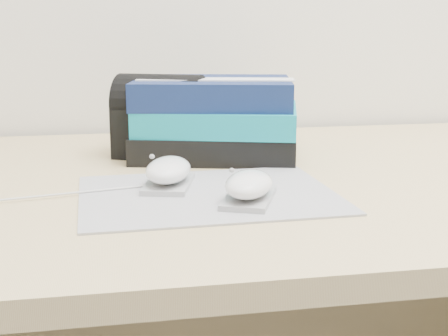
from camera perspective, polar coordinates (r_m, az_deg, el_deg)
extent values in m
cube|color=tan|center=(0.96, 4.26, -1.29)|extent=(1.60, 0.80, 0.03)
cube|color=tan|center=(1.43, 0.09, -11.78)|extent=(1.52, 0.03, 0.35)
cube|color=gray|center=(0.83, -1.49, -2.43)|extent=(0.34, 0.27, 0.00)
cube|color=#AFAFB2|center=(0.87, -5.08, -1.43)|extent=(0.09, 0.12, 0.01)
ellipsoid|color=white|center=(0.86, -5.11, -0.15)|extent=(0.09, 0.12, 0.03)
ellipsoid|color=#9B9C9E|center=(0.86, -6.60, 1.05)|extent=(0.01, 0.01, 0.01)
cube|color=#A3A3A6|center=(0.79, 2.27, -2.79)|extent=(0.09, 0.12, 0.01)
ellipsoid|color=white|center=(0.79, 2.29, -1.46)|extent=(0.09, 0.12, 0.03)
ellipsoid|color=gray|center=(0.78, 0.72, -0.21)|extent=(0.01, 0.01, 0.01)
cylinder|color=silver|center=(0.85, -14.04, -2.28)|extent=(0.22, 0.05, 0.00)
cube|color=black|center=(1.08, -0.78, 2.35)|extent=(0.31, 0.27, 0.04)
cube|color=#0F92A4|center=(1.07, -0.49, 4.56)|extent=(0.31, 0.27, 0.04)
cube|color=#112151|center=(1.07, -0.98, 6.92)|extent=(0.30, 0.26, 0.05)
cube|color=white|center=(1.04, -0.78, 8.10)|extent=(0.27, 0.11, 0.00)
cube|color=black|center=(1.07, -5.76, 3.31)|extent=(0.17, 0.15, 0.08)
cylinder|color=black|center=(1.07, -5.82, 5.86)|extent=(0.17, 0.15, 0.10)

